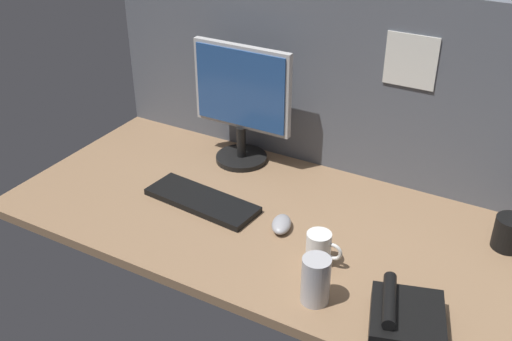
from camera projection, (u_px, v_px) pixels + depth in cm
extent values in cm
cube|color=#8C6B4C|center=(299.00, 226.00, 181.90)|extent=(180.00, 80.00, 3.00)
cube|color=#565B66|center=(354.00, 83.00, 193.73)|extent=(180.00, 5.00, 62.68)
cube|color=white|center=(411.00, 61.00, 178.30)|extent=(15.69, 0.40, 16.12)
cylinder|color=black|center=(241.00, 158.00, 213.86)|extent=(18.00, 18.00, 1.80)
cylinder|color=black|center=(241.00, 142.00, 210.65)|extent=(3.20, 3.20, 11.00)
cube|color=#B7B7B7|center=(242.00, 87.00, 201.40)|extent=(35.74, 2.40, 28.93)
cube|color=#264C8C|center=(240.00, 89.00, 200.35)|extent=(33.34, 0.60, 26.53)
cube|color=black|center=(202.00, 201.00, 189.67)|extent=(38.03, 16.31, 2.00)
ellipsoid|color=#99999E|center=(281.00, 224.00, 177.38)|extent=(8.46, 10.91, 3.40)
cylinder|color=black|center=(510.00, 233.00, 168.36)|extent=(8.83, 8.83, 9.56)
cylinder|color=#B2B2B7|center=(316.00, 280.00, 148.58)|extent=(7.23, 7.23, 12.91)
cylinder|color=white|center=(318.00, 248.00, 162.30)|extent=(6.78, 6.78, 9.58)
torus|color=white|center=(333.00, 252.00, 160.28)|extent=(5.22, 1.00, 5.22)
cube|color=black|center=(407.00, 321.00, 141.56)|extent=(21.88, 23.19, 5.60)
cylinder|color=black|center=(389.00, 300.00, 141.34)|extent=(8.14, 17.28, 3.20)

